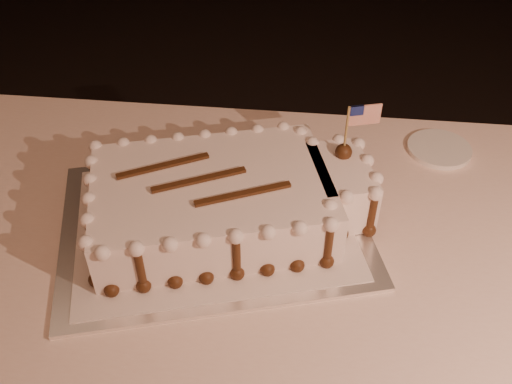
# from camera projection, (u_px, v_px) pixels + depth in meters

# --- Properties ---
(room_shell) EXTENTS (6.10, 8.10, 2.90)m
(room_shell) POSITION_uv_depth(u_px,v_px,m) (462.00, 133.00, 0.18)
(room_shell) COLOR black
(room_shell) RESTS_ON ground
(banquet_table) EXTENTS (2.40, 0.80, 0.75)m
(banquet_table) POSITION_uv_depth(u_px,v_px,m) (313.00, 349.00, 1.30)
(banquet_table) COLOR #FBD7C3
(banquet_table) RESTS_ON ground
(cake_board) EXTENTS (0.65, 0.56, 0.01)m
(cake_board) POSITION_uv_depth(u_px,v_px,m) (214.00, 223.00, 1.07)
(cake_board) COLOR white
(cake_board) RESTS_ON banquet_table
(doily) EXTENTS (0.59, 0.50, 0.00)m
(doily) POSITION_uv_depth(u_px,v_px,m) (214.00, 221.00, 1.07)
(doily) COLOR silver
(doily) RESTS_ON cake_board
(sheet_cake) EXTENTS (0.55, 0.39, 0.21)m
(sheet_cake) POSITION_uv_depth(u_px,v_px,m) (228.00, 199.00, 1.04)
(sheet_cake) COLOR white
(sheet_cake) RESTS_ON doily
(side_plate) EXTENTS (0.14, 0.14, 0.01)m
(side_plate) POSITION_uv_depth(u_px,v_px,m) (439.00, 149.00, 1.24)
(side_plate) COLOR white
(side_plate) RESTS_ON banquet_table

